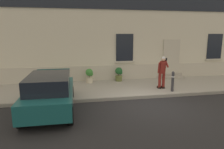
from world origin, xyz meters
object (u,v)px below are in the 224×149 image
(bollard_near_person, at_px, (173,81))
(planter_cream, at_px, (89,75))
(planter_olive, at_px, (119,74))
(planter_terracotta, at_px, (58,76))
(hatchback_car_teal, at_px, (50,92))
(person_on_phone, at_px, (162,70))

(bollard_near_person, bearing_deg, planter_cream, 146.24)
(planter_cream, height_order, planter_olive, same)
(planter_terracotta, distance_m, planter_olive, 3.68)
(bollard_near_person, relative_size, planter_olive, 1.22)
(hatchback_car_teal, bearing_deg, person_on_phone, 18.23)
(person_on_phone, bearing_deg, hatchback_car_teal, -168.03)
(planter_terracotta, bearing_deg, bollard_near_person, -25.34)
(bollard_near_person, xyz_separation_m, person_on_phone, (-0.31, 0.59, 0.44))
(planter_terracotta, distance_m, planter_cream, 1.84)
(planter_terracotta, xyz_separation_m, planter_olive, (3.68, 0.04, 0.00))
(person_on_phone, relative_size, planter_olive, 2.03)
(person_on_phone, relative_size, planter_terracotta, 2.03)
(person_on_phone, distance_m, planter_terracotta, 5.97)
(person_on_phone, height_order, planter_olive, person_on_phone)
(bollard_near_person, bearing_deg, hatchback_car_teal, -168.08)
(planter_terracotta, bearing_deg, planter_olive, 0.64)
(person_on_phone, height_order, planter_cream, person_on_phone)
(planter_terracotta, bearing_deg, planter_cream, -2.85)
(hatchback_car_teal, bearing_deg, planter_cream, 64.37)
(bollard_near_person, height_order, planter_cream, bollard_near_person)
(planter_terracotta, relative_size, planter_cream, 1.00)
(hatchback_car_teal, bearing_deg, planter_olive, 47.44)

